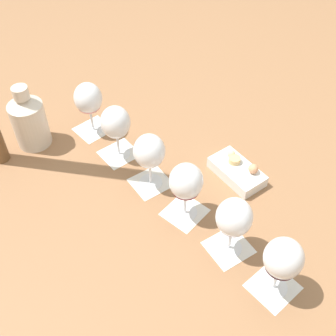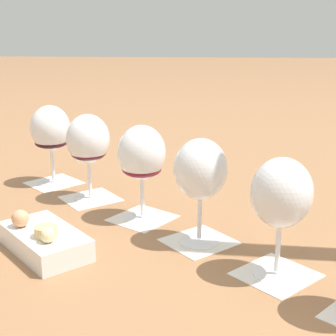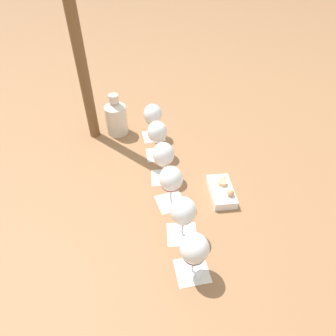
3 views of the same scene
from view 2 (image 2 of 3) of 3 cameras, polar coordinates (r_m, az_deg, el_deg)
The scene contains 12 objects.
ground_plane at distance 0.91m, azimuth -0.03°, elevation -6.89°, with size 8.00×8.00×0.00m, color #936642.
tasting_card_1 at distance 0.78m, azimuth 11.89°, elevation -11.45°, with size 0.14×0.14×0.00m.
tasting_card_2 at distance 0.87m, azimuth 3.47°, elevation -8.10°, with size 0.14×0.14×0.00m.
tasting_card_3 at distance 0.96m, azimuth -2.84°, elevation -5.54°, with size 0.14×0.14×0.00m.
tasting_card_4 at distance 1.07m, azimuth -8.57°, elevation -3.35°, with size 0.14×0.14×0.00m.
tasting_card_5 at distance 1.19m, azimuth -12.53°, elevation -1.60°, with size 0.14×0.14×0.00m.
wine_glass_1 at distance 0.73m, azimuth 12.43°, elevation -3.29°, with size 0.09×0.09×0.17m.
wine_glass_2 at distance 0.82m, azimuth 3.61°, elevation -0.66°, with size 0.09×0.09×0.17m.
wine_glass_3 at distance 0.92m, azimuth -2.94°, elevation 1.24°, with size 0.09×0.09×0.17m.
wine_glass_4 at distance 1.04m, azimuth -8.85°, elevation 2.76°, with size 0.09×0.09×0.17m.
wine_glass_5 at distance 1.15m, azimuth -12.89°, elevation 3.96°, with size 0.09×0.09×0.17m.
snack_dish at distance 0.84m, azimuth -13.56°, elevation -7.74°, with size 0.18×0.17×0.06m.
Camera 2 is at (-0.83, -0.05, 0.36)m, focal length 55.00 mm.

